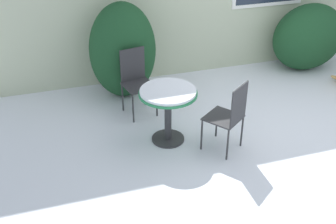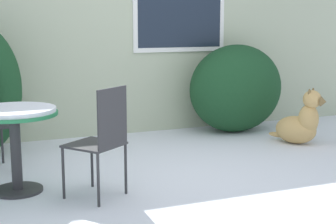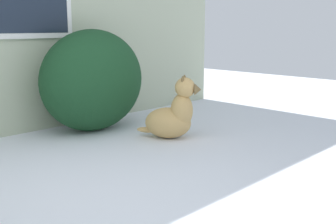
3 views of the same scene
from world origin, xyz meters
TOP-DOWN VIEW (x-y plane):
  - ground_plane at (0.00, 0.00)m, footprint 16.00×16.00m
  - shrub_middle at (1.44, 1.72)m, footprint 1.32×0.80m
  - dog at (1.82, 0.80)m, footprint 0.57×0.65m

SIDE VIEW (x-z plane):
  - ground_plane at x=0.00m, z-range 0.00..0.00m
  - dog at x=1.82m, z-range -0.10..0.60m
  - shrub_middle at x=1.44m, z-range 0.00..1.17m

